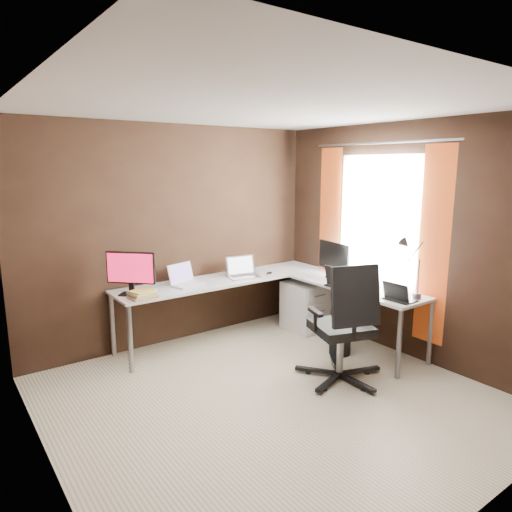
{
  "coord_description": "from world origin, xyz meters",
  "views": [
    {
      "loc": [
        -2.31,
        -2.94,
        2.04
      ],
      "look_at": [
        0.52,
        0.95,
        1.08
      ],
      "focal_mm": 32.0,
      "sensor_mm": 36.0,
      "label": 1
    }
  ],
  "objects_px": {
    "monitor_right": "(334,258)",
    "laptop_black_small": "(398,297)",
    "laptop_white": "(185,280)",
    "office_chair": "(343,346)",
    "wastebasket": "(340,342)",
    "drawer_pedestal": "(305,306)",
    "laptop_black_big": "(342,283)",
    "laptop_silver": "(242,272)",
    "monitor_left": "(131,271)",
    "book_stack": "(142,294)",
    "desk_lamp": "(410,260)"
  },
  "relations": [
    {
      "from": "monitor_left",
      "to": "laptop_black_big",
      "type": "distance_m",
      "value": 2.25
    },
    {
      "from": "drawer_pedestal",
      "to": "monitor_left",
      "type": "distance_m",
      "value": 2.24
    },
    {
      "from": "drawer_pedestal",
      "to": "laptop_black_big",
      "type": "height_order",
      "value": "laptop_black_big"
    },
    {
      "from": "desk_lamp",
      "to": "laptop_black_big",
      "type": "bearing_deg",
      "value": 89.77
    },
    {
      "from": "monitor_left",
      "to": "office_chair",
      "type": "relative_size",
      "value": 0.38
    },
    {
      "from": "monitor_right",
      "to": "book_stack",
      "type": "height_order",
      "value": "monitor_right"
    },
    {
      "from": "monitor_left",
      "to": "laptop_silver",
      "type": "distance_m",
      "value": 1.38
    },
    {
      "from": "book_stack",
      "to": "wastebasket",
      "type": "distance_m",
      "value": 2.19
    },
    {
      "from": "drawer_pedestal",
      "to": "monitor_right",
      "type": "relative_size",
      "value": 1.14
    },
    {
      "from": "drawer_pedestal",
      "to": "book_stack",
      "type": "distance_m",
      "value": 2.13
    },
    {
      "from": "monitor_right",
      "to": "laptop_black_small",
      "type": "bearing_deg",
      "value": 178.97
    },
    {
      "from": "laptop_black_big",
      "to": "book_stack",
      "type": "relative_size",
      "value": 1.34
    },
    {
      "from": "book_stack",
      "to": "office_chair",
      "type": "relative_size",
      "value": 0.24
    },
    {
      "from": "desk_lamp",
      "to": "monitor_left",
      "type": "bearing_deg",
      "value": 124.04
    },
    {
      "from": "monitor_left",
      "to": "laptop_white",
      "type": "xyz_separation_m",
      "value": [
        0.63,
        0.05,
        -0.2
      ]
    },
    {
      "from": "laptop_black_big",
      "to": "monitor_right",
      "type": "bearing_deg",
      "value": -39.17
    },
    {
      "from": "laptop_white",
      "to": "laptop_silver",
      "type": "distance_m",
      "value": 0.74
    },
    {
      "from": "monitor_left",
      "to": "laptop_black_small",
      "type": "relative_size",
      "value": 1.54
    },
    {
      "from": "wastebasket",
      "to": "book_stack",
      "type": "bearing_deg",
      "value": 152.51
    },
    {
      "from": "desk_lamp",
      "to": "wastebasket",
      "type": "distance_m",
      "value": 1.2
    },
    {
      "from": "book_stack",
      "to": "monitor_right",
      "type": "bearing_deg",
      "value": -14.37
    },
    {
      "from": "desk_lamp",
      "to": "laptop_silver",
      "type": "bearing_deg",
      "value": 98.05
    },
    {
      "from": "laptop_black_big",
      "to": "laptop_silver",
      "type": "bearing_deg",
      "value": 23.15
    },
    {
      "from": "wastebasket",
      "to": "laptop_black_small",
      "type": "bearing_deg",
      "value": -76.39
    },
    {
      "from": "drawer_pedestal",
      "to": "wastebasket",
      "type": "height_order",
      "value": "drawer_pedestal"
    },
    {
      "from": "laptop_silver",
      "to": "office_chair",
      "type": "distance_m",
      "value": 1.64
    },
    {
      "from": "laptop_white",
      "to": "office_chair",
      "type": "height_order",
      "value": "office_chair"
    },
    {
      "from": "laptop_black_small",
      "to": "book_stack",
      "type": "bearing_deg",
      "value": 50.61
    },
    {
      "from": "drawer_pedestal",
      "to": "laptop_black_big",
      "type": "xyz_separation_m",
      "value": [
        -0.14,
        -0.74,
        0.48
      ]
    },
    {
      "from": "laptop_black_small",
      "to": "office_chair",
      "type": "distance_m",
      "value": 0.75
    },
    {
      "from": "desk_lamp",
      "to": "office_chair",
      "type": "bearing_deg",
      "value": 150.3
    },
    {
      "from": "drawer_pedestal",
      "to": "office_chair",
      "type": "relative_size",
      "value": 0.51
    },
    {
      "from": "monitor_right",
      "to": "wastebasket",
      "type": "xyz_separation_m",
      "value": [
        -0.29,
        -0.42,
        -0.84
      ]
    },
    {
      "from": "laptop_white",
      "to": "office_chair",
      "type": "relative_size",
      "value": 0.34
    },
    {
      "from": "laptop_black_small",
      "to": "desk_lamp",
      "type": "xyz_separation_m",
      "value": [
        0.13,
        -0.01,
        0.35
      ]
    },
    {
      "from": "wastebasket",
      "to": "laptop_white",
      "type": "bearing_deg",
      "value": 136.34
    },
    {
      "from": "laptop_black_big",
      "to": "drawer_pedestal",
      "type": "bearing_deg",
      "value": -17.31
    },
    {
      "from": "monitor_left",
      "to": "laptop_black_big",
      "type": "bearing_deg",
      "value": 16.34
    },
    {
      "from": "drawer_pedestal",
      "to": "office_chair",
      "type": "height_order",
      "value": "office_chair"
    },
    {
      "from": "laptop_black_small",
      "to": "office_chair",
      "type": "xyz_separation_m",
      "value": [
        -0.6,
        0.16,
        -0.43
      ]
    },
    {
      "from": "book_stack",
      "to": "wastebasket",
      "type": "xyz_separation_m",
      "value": [
        1.86,
        -0.97,
        -0.63
      ]
    },
    {
      "from": "laptop_black_big",
      "to": "laptop_black_small",
      "type": "xyz_separation_m",
      "value": [
        0.07,
        -0.68,
        -0.01
      ]
    },
    {
      "from": "drawer_pedestal",
      "to": "book_stack",
      "type": "bearing_deg",
      "value": 175.85
    },
    {
      "from": "monitor_right",
      "to": "laptop_white",
      "type": "xyz_separation_m",
      "value": [
        -1.55,
        0.79,
        -0.2
      ]
    },
    {
      "from": "laptop_silver",
      "to": "desk_lamp",
      "type": "bearing_deg",
      "value": -53.81
    },
    {
      "from": "laptop_white",
      "to": "office_chair",
      "type": "distance_m",
      "value": 1.89
    },
    {
      "from": "laptop_white",
      "to": "wastebasket",
      "type": "xyz_separation_m",
      "value": [
        1.26,
        -1.2,
        -0.65
      ]
    },
    {
      "from": "laptop_silver",
      "to": "desk_lamp",
      "type": "relative_size",
      "value": 0.65
    },
    {
      "from": "laptop_black_small",
      "to": "wastebasket",
      "type": "bearing_deg",
      "value": 12.4
    },
    {
      "from": "monitor_right",
      "to": "laptop_black_small",
      "type": "xyz_separation_m",
      "value": [
        -0.14,
        -1.02,
        -0.2
      ]
    }
  ]
}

